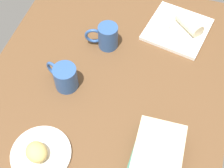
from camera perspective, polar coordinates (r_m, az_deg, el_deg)
The scene contains 9 objects.
dining_table at distance 125.43cm, azimuth -0.56°, elevation 0.34°, with size 110.00×90.00×4.00cm, color brown.
round_plate at distance 111.13cm, azimuth -12.21°, elevation -11.81°, with size 19.74×19.74×1.40cm, color silver.
scone_pastry at distance 108.13cm, azimuth -12.97°, elevation -11.44°, with size 7.58×6.61×5.08cm, color tan.
square_plate at distance 141.55cm, azimuth 11.28°, elevation 9.31°, with size 23.96×23.96×1.60cm, color white.
sauce_cup at distance 139.00cm, azimuth 9.21°, elevation 9.98°, with size 4.40×4.40×2.64cm.
breakfast_wrap at distance 139.94cm, azimuth 13.28°, elevation 10.27°, with size 5.62×5.62×12.03cm, color beige.
book_stack at distance 105.81cm, azimuth 7.73°, elevation -11.47°, with size 21.10×15.67×9.17cm.
coffee_mug at distance 119.48cm, azimuth -8.21°, elevation 1.24°, with size 8.53×13.27×9.78cm.
second_mug at distance 130.21cm, azimuth -0.92°, elevation 8.28°, with size 7.83×13.08×10.28cm.
Camera 1 is at (-67.24, -22.14, 105.55)cm, focal length 52.64 mm.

